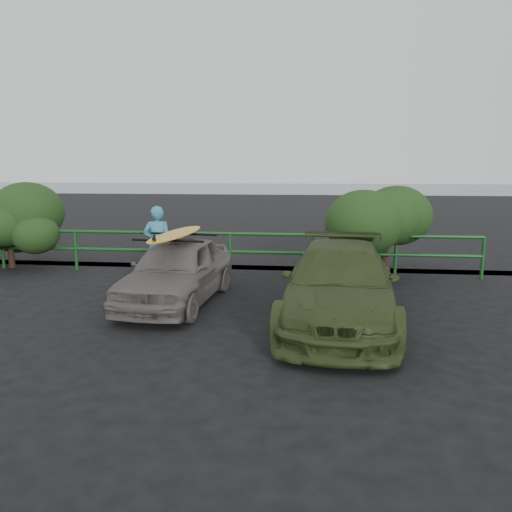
{
  "coord_description": "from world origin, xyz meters",
  "views": [
    {
      "loc": [
        2.98,
        -7.0,
        2.63
      ],
      "look_at": [
        1.95,
        2.27,
        0.95
      ],
      "focal_mm": 35.0,
      "sensor_mm": 36.0,
      "label": 1
    }
  ],
  "objects_px": {
    "sedan": "(177,271)",
    "surfboard": "(176,234)",
    "guardrail": "(190,252)",
    "man": "(158,244)",
    "olive_vehicle": "(340,285)"
  },
  "relations": [
    {
      "from": "surfboard",
      "to": "sedan",
      "type": "bearing_deg",
      "value": 0.0
    },
    {
      "from": "man",
      "to": "olive_vehicle",
      "type": "bearing_deg",
      "value": 135.49
    },
    {
      "from": "guardrail",
      "to": "surfboard",
      "type": "bearing_deg",
      "value": -81.54
    },
    {
      "from": "olive_vehicle",
      "to": "surfboard",
      "type": "bearing_deg",
      "value": 166.86
    },
    {
      "from": "sedan",
      "to": "man",
      "type": "xyz_separation_m",
      "value": [
        -0.89,
        1.65,
        0.25
      ]
    },
    {
      "from": "guardrail",
      "to": "sedan",
      "type": "distance_m",
      "value": 2.78
    },
    {
      "from": "sedan",
      "to": "surfboard",
      "type": "height_order",
      "value": "surfboard"
    },
    {
      "from": "sedan",
      "to": "surfboard",
      "type": "xyz_separation_m",
      "value": [
        0.0,
        0.0,
        0.72
      ]
    },
    {
      "from": "guardrail",
      "to": "sedan",
      "type": "height_order",
      "value": "sedan"
    },
    {
      "from": "sedan",
      "to": "man",
      "type": "bearing_deg",
      "value": 123.17
    },
    {
      "from": "surfboard",
      "to": "man",
      "type": "bearing_deg",
      "value": 123.17
    },
    {
      "from": "olive_vehicle",
      "to": "surfboard",
      "type": "height_order",
      "value": "surfboard"
    },
    {
      "from": "man",
      "to": "surfboard",
      "type": "bearing_deg",
      "value": 107.31
    },
    {
      "from": "guardrail",
      "to": "sedan",
      "type": "xyz_separation_m",
      "value": [
        0.41,
        -2.75,
        0.11
      ]
    },
    {
      "from": "guardrail",
      "to": "surfboard",
      "type": "distance_m",
      "value": 2.9
    }
  ]
}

